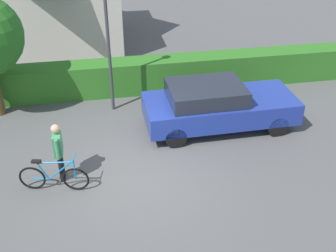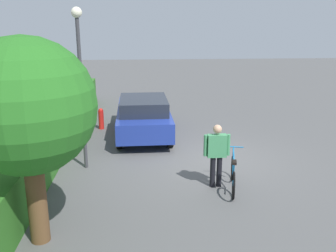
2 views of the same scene
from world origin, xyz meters
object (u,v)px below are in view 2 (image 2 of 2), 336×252
at_px(person_rider, 217,151).
at_px(street_lamp, 80,68).
at_px(bicycle, 233,175).
at_px(tree_kerbside, 27,108).
at_px(fire_hydrant, 101,118).
at_px(parked_car_near, 143,115).

height_order(person_rider, street_lamp, street_lamp).
xyz_separation_m(bicycle, tree_kerbside, (-1.95, 4.16, 2.20)).
relative_size(street_lamp, fire_hydrant, 5.37).
height_order(parked_car_near, tree_kerbside, tree_kerbside).
bearing_deg(fire_hydrant, street_lamp, 179.27).
bearing_deg(fire_hydrant, parked_car_near, -119.55).
bearing_deg(street_lamp, person_rider, -113.93).
xyz_separation_m(street_lamp, tree_kerbside, (-3.62, 0.36, -0.23)).
bearing_deg(person_rider, street_lamp, 66.07).
bearing_deg(person_rider, fire_hydrant, 31.73).
bearing_deg(tree_kerbside, fire_hydrant, -3.12).
height_order(parked_car_near, fire_hydrant, parked_car_near).
bearing_deg(bicycle, parked_car_near, 24.56).
height_order(bicycle, fire_hydrant, bicycle).
xyz_separation_m(bicycle, person_rider, (0.17, 0.39, 0.56)).
distance_m(bicycle, tree_kerbside, 5.09).
xyz_separation_m(parked_car_near, fire_hydrant, (0.91, 1.61, -0.34)).
height_order(person_rider, fire_hydrant, person_rider).
bearing_deg(parked_car_near, bicycle, -155.44).
distance_m(parked_car_near, fire_hydrant, 1.88).
relative_size(person_rider, fire_hydrant, 1.98).
bearing_deg(parked_car_near, fire_hydrant, 60.45).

